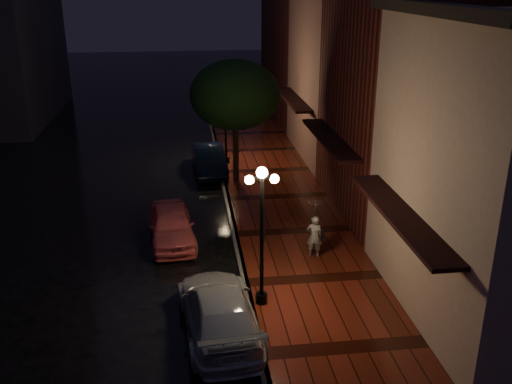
# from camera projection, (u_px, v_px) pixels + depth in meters

# --- Properties ---
(ground) EXTENTS (120.00, 120.00, 0.00)m
(ground) POSITION_uv_depth(u_px,v_px,m) (235.00, 237.00, 21.90)
(ground) COLOR black
(ground) RESTS_ON ground
(sidewalk) EXTENTS (4.50, 60.00, 0.15)m
(sidewalk) POSITION_uv_depth(u_px,v_px,m) (293.00, 233.00, 22.13)
(sidewalk) COLOR #43160C
(sidewalk) RESTS_ON ground
(curb) EXTENTS (0.25, 60.00, 0.15)m
(curb) POSITION_uv_depth(u_px,v_px,m) (235.00, 236.00, 21.87)
(curb) COLOR #595451
(curb) RESTS_ON ground
(storefront_near) EXTENTS (5.00, 8.00, 8.50)m
(storefront_near) POSITION_uv_depth(u_px,v_px,m) (507.00, 176.00, 15.64)
(storefront_near) COLOR gray
(storefront_near) RESTS_ON ground
(storefront_mid) EXTENTS (5.00, 8.00, 11.00)m
(storefront_mid) POSITION_uv_depth(u_px,v_px,m) (404.00, 81.00, 22.63)
(storefront_mid) COLOR #511914
(storefront_mid) RESTS_ON ground
(storefront_far) EXTENTS (5.00, 8.00, 9.00)m
(storefront_far) POSITION_uv_depth(u_px,v_px,m) (348.00, 75.00, 30.41)
(storefront_far) COLOR #8C5951
(storefront_far) RESTS_ON ground
(storefront_extra) EXTENTS (5.00, 12.00, 10.00)m
(storefront_extra) POSITION_uv_depth(u_px,v_px,m) (309.00, 45.00, 39.51)
(storefront_extra) COLOR #511914
(storefront_extra) RESTS_ON ground
(streetlamp_near) EXTENTS (0.96, 0.36, 4.31)m
(streetlamp_near) POSITION_uv_depth(u_px,v_px,m) (262.00, 229.00, 16.38)
(streetlamp_near) COLOR black
(streetlamp_near) RESTS_ON sidewalk
(streetlamp_far) EXTENTS (0.96, 0.36, 4.31)m
(streetlamp_far) POSITION_uv_depth(u_px,v_px,m) (225.00, 117.00, 29.37)
(streetlamp_far) COLOR black
(streetlamp_far) RESTS_ON sidewalk
(street_tree) EXTENTS (4.16, 4.16, 5.80)m
(street_tree) POSITION_uv_depth(u_px,v_px,m) (235.00, 97.00, 26.03)
(street_tree) COLOR black
(street_tree) RESTS_ON sidewalk
(pink_car) EXTENTS (1.97, 4.14, 1.37)m
(pink_car) POSITION_uv_depth(u_px,v_px,m) (171.00, 225.00, 21.31)
(pink_car) COLOR #E75F62
(pink_car) RESTS_ON ground
(navy_car) EXTENTS (1.74, 4.34, 1.40)m
(navy_car) POSITION_uv_depth(u_px,v_px,m) (209.00, 159.00, 28.93)
(navy_car) COLOR black
(navy_car) RESTS_ON ground
(silver_car) EXTENTS (2.43, 5.07, 1.43)m
(silver_car) POSITION_uv_depth(u_px,v_px,m) (219.00, 311.00, 15.79)
(silver_car) COLOR #B5B7BE
(silver_car) RESTS_ON ground
(woman_with_umbrella) EXTENTS (0.89, 0.90, 2.13)m
(woman_with_umbrella) POSITION_uv_depth(u_px,v_px,m) (315.00, 219.00, 19.61)
(woman_with_umbrella) COLOR white
(woman_with_umbrella) RESTS_ON sidewalk
(parking_meter) EXTENTS (0.14, 0.13, 1.28)m
(parking_meter) POSITION_uv_depth(u_px,v_px,m) (264.00, 223.00, 20.89)
(parking_meter) COLOR black
(parking_meter) RESTS_ON sidewalk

